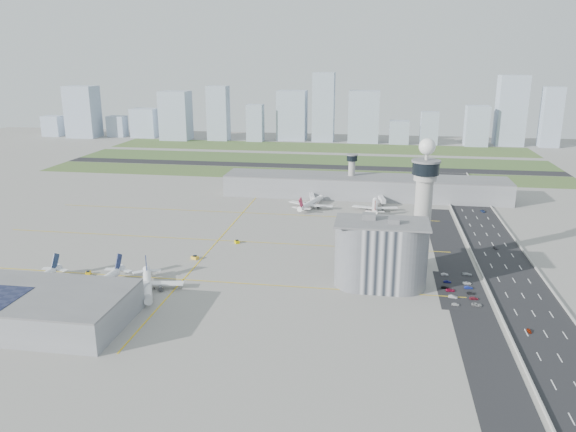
# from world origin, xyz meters

# --- Properties ---
(ground) EXTENTS (1000.00, 1000.00, 0.00)m
(ground) POSITION_xyz_m (0.00, 0.00, 0.00)
(ground) COLOR #99968E
(grass_strip_0) EXTENTS (480.00, 50.00, 0.08)m
(grass_strip_0) POSITION_xyz_m (-20.00, 225.00, 0.04)
(grass_strip_0) COLOR #44592A
(grass_strip_0) RESTS_ON ground
(grass_strip_1) EXTENTS (480.00, 60.00, 0.08)m
(grass_strip_1) POSITION_xyz_m (-20.00, 300.00, 0.04)
(grass_strip_1) COLOR #3E582A
(grass_strip_1) RESTS_ON ground
(grass_strip_2) EXTENTS (480.00, 70.00, 0.08)m
(grass_strip_2) POSITION_xyz_m (-20.00, 380.00, 0.04)
(grass_strip_2) COLOR #3C5729
(grass_strip_2) RESTS_ON ground
(runway) EXTENTS (480.00, 22.00, 0.10)m
(runway) POSITION_xyz_m (-20.00, 262.00, 0.06)
(runway) COLOR black
(runway) RESTS_ON ground
(highway) EXTENTS (28.00, 500.00, 0.10)m
(highway) POSITION_xyz_m (115.00, 0.00, 0.05)
(highway) COLOR black
(highway) RESTS_ON ground
(barrier_left) EXTENTS (0.60, 500.00, 1.20)m
(barrier_left) POSITION_xyz_m (101.00, 0.00, 0.60)
(barrier_left) COLOR #9E9E99
(barrier_left) RESTS_ON ground
(barrier_right) EXTENTS (0.60, 500.00, 1.20)m
(barrier_right) POSITION_xyz_m (129.00, 0.00, 0.60)
(barrier_right) COLOR #9E9E99
(barrier_right) RESTS_ON ground
(landside_road) EXTENTS (18.00, 260.00, 0.08)m
(landside_road) POSITION_xyz_m (90.00, -10.00, 0.04)
(landside_road) COLOR black
(landside_road) RESTS_ON ground
(parking_lot) EXTENTS (20.00, 44.00, 0.10)m
(parking_lot) POSITION_xyz_m (88.00, -22.00, 0.05)
(parking_lot) COLOR black
(parking_lot) RESTS_ON ground
(taxiway_line_h_0) EXTENTS (260.00, 0.60, 0.01)m
(taxiway_line_h_0) POSITION_xyz_m (-40.00, -30.00, 0.01)
(taxiway_line_h_0) COLOR yellow
(taxiway_line_h_0) RESTS_ON ground
(taxiway_line_h_1) EXTENTS (260.00, 0.60, 0.01)m
(taxiway_line_h_1) POSITION_xyz_m (-40.00, 30.00, 0.01)
(taxiway_line_h_1) COLOR yellow
(taxiway_line_h_1) RESTS_ON ground
(taxiway_line_h_2) EXTENTS (260.00, 0.60, 0.01)m
(taxiway_line_h_2) POSITION_xyz_m (-40.00, 90.00, 0.01)
(taxiway_line_h_2) COLOR yellow
(taxiway_line_h_2) RESTS_ON ground
(taxiway_line_v) EXTENTS (0.60, 260.00, 0.01)m
(taxiway_line_v) POSITION_xyz_m (-40.00, 30.00, 0.01)
(taxiway_line_v) COLOR yellow
(taxiway_line_v) RESTS_ON ground
(control_tower) EXTENTS (14.00, 14.00, 64.50)m
(control_tower) POSITION_xyz_m (72.00, 8.00, 35.04)
(control_tower) COLOR #ADAAA5
(control_tower) RESTS_ON ground
(secondary_tower) EXTENTS (8.60, 8.60, 31.90)m
(secondary_tower) POSITION_xyz_m (30.00, 150.00, 18.80)
(secondary_tower) COLOR #ADAAA5
(secondary_tower) RESTS_ON ground
(admin_building) EXTENTS (42.00, 24.00, 33.50)m
(admin_building) POSITION_xyz_m (51.99, -22.00, 15.30)
(admin_building) COLOR #B2B2B7
(admin_building) RESTS_ON ground
(terminal_pier) EXTENTS (210.00, 32.00, 15.80)m
(terminal_pier) POSITION_xyz_m (40.00, 148.00, 7.90)
(terminal_pier) COLOR gray
(terminal_pier) RESTS_ON ground
(near_terminal) EXTENTS (84.00, 42.00, 13.00)m
(near_terminal) POSITION_xyz_m (-88.07, -82.02, 6.43)
(near_terminal) COLOR gray
(near_terminal) RESTS_ON ground
(airplane_near_a) EXTENTS (37.62, 42.88, 11.06)m
(airplane_near_a) POSITION_xyz_m (-104.04, -51.85, 5.53)
(airplane_near_a) COLOR white
(airplane_near_a) RESTS_ON ground
(airplane_near_b) EXTENTS (37.43, 42.94, 11.26)m
(airplane_near_b) POSITION_xyz_m (-73.11, -48.36, 5.63)
(airplane_near_b) COLOR white
(airplane_near_b) RESTS_ON ground
(airplane_near_c) EXTENTS (45.96, 48.94, 10.89)m
(airplane_near_c) POSITION_xyz_m (-51.07, -45.84, 5.45)
(airplane_near_c) COLOR white
(airplane_near_c) RESTS_ON ground
(airplane_far_a) EXTENTS (42.95, 46.90, 10.94)m
(airplane_far_a) POSITION_xyz_m (4.10, 111.31, 5.47)
(airplane_far_a) COLOR white
(airplane_far_a) RESTS_ON ground
(airplane_far_b) EXTENTS (31.47, 36.96, 10.31)m
(airplane_far_b) POSITION_xyz_m (48.44, 110.90, 5.15)
(airplane_far_b) COLOR white
(airplane_far_b) RESTS_ON ground
(jet_bridge_near_0) EXTENTS (5.39, 14.31, 5.70)m
(jet_bridge_near_0) POSITION_xyz_m (-113.00, -61.00, 2.85)
(jet_bridge_near_0) COLOR silver
(jet_bridge_near_0) RESTS_ON ground
(jet_bridge_near_1) EXTENTS (5.39, 14.31, 5.70)m
(jet_bridge_near_1) POSITION_xyz_m (-83.00, -61.00, 2.85)
(jet_bridge_near_1) COLOR silver
(jet_bridge_near_1) RESTS_ON ground
(jet_bridge_near_2) EXTENTS (5.39, 14.31, 5.70)m
(jet_bridge_near_2) POSITION_xyz_m (-53.00, -61.00, 2.85)
(jet_bridge_near_2) COLOR silver
(jet_bridge_near_2) RESTS_ON ground
(jet_bridge_far_0) EXTENTS (5.39, 14.31, 5.70)m
(jet_bridge_far_0) POSITION_xyz_m (2.00, 132.00, 2.85)
(jet_bridge_far_0) COLOR silver
(jet_bridge_far_0) RESTS_ON ground
(jet_bridge_far_1) EXTENTS (5.39, 14.31, 5.70)m
(jet_bridge_far_1) POSITION_xyz_m (52.00, 132.00, 2.85)
(jet_bridge_far_1) COLOR silver
(jet_bridge_far_1) RESTS_ON ground
(tug_0) EXTENTS (3.79, 3.01, 1.94)m
(tug_0) POSITION_xyz_m (-81.81, -36.21, 0.97)
(tug_0) COLOR #CE9A07
(tug_0) RESTS_ON ground
(tug_1) EXTENTS (3.15, 3.82, 1.91)m
(tug_1) POSITION_xyz_m (-87.82, -31.09, 0.96)
(tug_1) COLOR gold
(tug_1) RESTS_ON ground
(tug_2) EXTENTS (4.36, 3.80, 2.12)m
(tug_2) POSITION_xyz_m (-43.39, -2.05, 1.06)
(tug_2) COLOR gold
(tug_2) RESTS_ON ground
(tug_3) EXTENTS (3.71, 4.03, 1.93)m
(tug_3) POSITION_xyz_m (-28.03, 26.88, 0.97)
(tug_3) COLOR #D8BD00
(tug_3) RESTS_ON ground
(tug_4) EXTENTS (3.03, 3.75, 1.91)m
(tug_4) POSITION_xyz_m (33.83, 85.30, 0.95)
(tug_4) COLOR gold
(tug_4) RESTS_ON ground
(tug_5) EXTENTS (2.84, 3.71, 1.96)m
(tug_5) POSITION_xyz_m (47.77, 98.21, 0.98)
(tug_5) COLOR yellow
(tug_5) RESTS_ON ground
(car_lot_0) EXTENTS (3.33, 1.48, 1.11)m
(car_lot_0) POSITION_xyz_m (84.15, -38.97, 0.56)
(car_lot_0) COLOR silver
(car_lot_0) RESTS_ON ground
(car_lot_1) EXTENTS (4.07, 1.87, 1.29)m
(car_lot_1) POSITION_xyz_m (84.00, -31.30, 0.65)
(car_lot_1) COLOR #A2A2A2
(car_lot_1) RESTS_ON ground
(car_lot_2) EXTENTS (4.31, 2.33, 1.15)m
(car_lot_2) POSITION_xyz_m (83.76, -23.87, 0.57)
(car_lot_2) COLOR #AD113B
(car_lot_2) RESTS_ON ground
(car_lot_3) EXTENTS (4.00, 1.81, 1.14)m
(car_lot_3) POSITION_xyz_m (81.85, -21.03, 0.57)
(car_lot_3) COLOR black
(car_lot_3) RESTS_ON ground
(car_lot_4) EXTENTS (3.63, 1.64, 1.21)m
(car_lot_4) POSITION_xyz_m (83.48, -13.89, 0.60)
(car_lot_4) COLOR navy
(car_lot_4) RESTS_ON ground
(car_lot_5) EXTENTS (3.52, 1.44, 1.13)m
(car_lot_5) POSITION_xyz_m (83.19, -4.70, 0.57)
(car_lot_5) COLOR silver
(car_lot_5) RESTS_ON ground
(car_lot_6) EXTENTS (4.53, 2.32, 1.22)m
(car_lot_6) POSITION_xyz_m (93.08, -38.12, 0.61)
(car_lot_6) COLOR #9C9C9C
(car_lot_6) RESTS_ON ground
(car_lot_7) EXTENTS (4.07, 1.94, 1.15)m
(car_lot_7) POSITION_xyz_m (92.89, -31.44, 0.57)
(car_lot_7) COLOR maroon
(car_lot_7) RESTS_ON ground
(car_lot_8) EXTENTS (3.68, 1.64, 1.23)m
(car_lot_8) POSITION_xyz_m (92.48, -25.74, 0.61)
(car_lot_8) COLOR #242427
(car_lot_8) RESTS_ON ground
(car_lot_9) EXTENTS (3.95, 1.83, 1.25)m
(car_lot_9) POSITION_xyz_m (92.27, -19.63, 0.63)
(car_lot_9) COLOR navy
(car_lot_9) RESTS_ON ground
(car_lot_10) EXTENTS (4.12, 2.14, 1.11)m
(car_lot_10) POSITION_xyz_m (92.41, -14.22, 0.55)
(car_lot_10) COLOR white
(car_lot_10) RESTS_ON ground
(car_lot_11) EXTENTS (4.45, 1.84, 1.29)m
(car_lot_11) POSITION_xyz_m (94.07, -2.99, 0.64)
(car_lot_11) COLOR #A7ACB1
(car_lot_11) RESTS_ON ground
(car_hw_0) EXTENTS (1.44, 3.28, 1.10)m
(car_hw_0) POSITION_xyz_m (109.16, -59.28, 0.55)
(car_hw_0) COLOR maroon
(car_hw_0) RESTS_ON ground
(car_hw_1) EXTENTS (1.75, 3.87, 1.23)m
(car_hw_1) POSITION_xyz_m (115.11, 39.93, 0.62)
(car_hw_1) COLOR black
(car_hw_1) RESTS_ON ground
(car_hw_2) EXTENTS (2.69, 4.92, 1.31)m
(car_hw_2) POSITION_xyz_m (121.29, 117.78, 0.65)
(car_hw_2) COLOR navy
(car_hw_2) RESTS_ON ground
(car_hw_4) EXTENTS (2.17, 4.02, 1.30)m
(car_hw_4) POSITION_xyz_m (107.01, 182.37, 0.65)
(car_hw_4) COLOR gray
(car_hw_4) RESTS_ON ground
(skyline_bldg_0) EXTENTS (24.05, 19.24, 26.50)m
(skyline_bldg_0) POSITION_xyz_m (-377.77, 421.70, 13.25)
(skyline_bldg_0) COLOR #9EADC1
(skyline_bldg_0) RESTS_ON ground
(skyline_bldg_1) EXTENTS (37.63, 30.10, 65.60)m
(skyline_bldg_1) POSITION_xyz_m (-331.22, 417.61, 32.80)
(skyline_bldg_1) COLOR #9EADC1
(skyline_bldg_1) RESTS_ON ground
(skyline_bldg_2) EXTENTS (22.81, 18.25, 26.79)m
(skyline_bldg_2) POSITION_xyz_m (-291.25, 430.16, 13.39)
(skyline_bldg_2) COLOR #9EADC1
(skyline_bldg_2) RESTS_ON ground
(skyline_bldg_3) EXTENTS (32.30, 25.84, 36.93)m
(skyline_bldg_3) POSITION_xyz_m (-252.58, 431.35, 18.47)
(skyline_bldg_3) COLOR #9EADC1
(skyline_bldg_3) RESTS_ON ground
(skyline_bldg_4) EXTENTS (35.81, 28.65, 60.36)m
(skyline_bldg_4) POSITION_xyz_m (-204.47, 415.19, 30.18)
(skyline_bldg_4) COLOR #9EADC1
(skyline_bldg_4) RESTS_ON ground
(skyline_bldg_5) EXTENTS (25.49, 20.39, 66.89)m
(skyline_bldg_5) POSITION_xyz_m (-150.11, 419.66, 33.44)
(skyline_bldg_5) COLOR #9EADC1
(skyline_bldg_5) RESTS_ON ground
(skyline_bldg_6) EXTENTS (20.04, 16.03, 45.20)m
(skyline_bldg_6) POSITION_xyz_m (-102.68, 417.90, 22.60)
(skyline_bldg_6) COLOR #9EADC1
(skyline_bldg_6) RESTS_ON ground
(skyline_bldg_7) EXTENTS (35.76, 28.61, 61.22)m
(skyline_bldg_7) POSITION_xyz_m (-59.44, 436.89, 30.61)
(skyline_bldg_7) COLOR #9EADC1
(skyline_bldg_7) RESTS_ON ground
(skyline_bldg_8) EXTENTS (26.33, 21.06, 83.39)m
(skyline_bldg_8) POSITION_xyz_m (-19.42, 431.56, 41.69)
(skyline_bldg_8) COLOR #9EADC1
(skyline_bldg_8) RESTS_ON ground
(skyline_bldg_9) EXTENTS (36.96, 29.57, 62.11)m
(skyline_bldg_9) POSITION_xyz_m (30.27, 432.32, 31.06)
(skyline_bldg_9) COLOR #9EADC1
(skyline_bldg_9) RESTS_ON ground
(skyline_bldg_10) EXTENTS (23.01, 18.41, 27.75)m
(skyline_bldg_10) POSITION_xyz_m (73.27, 423.68, 13.87)
(skyline_bldg_10) COLOR #9EADC1
(skyline_bldg_10) RESTS_ON ground
(skyline_bldg_11) EXTENTS (20.22, 16.18, 38.97)m
(skyline_bldg_11) POSITION_xyz_m (108.28, 423.34, 19.48)
(skyline_bldg_11) COLOR #9EADC1
(skyline_bldg_11) RESTS_ON ground
(skyline_bldg_12) EXTENTS (26.14, 20.92, 46.89)m
(skyline_bldg_12) POSITION_xyz_m (162.17, 421.29, 23.44)
(skyline_bldg_12) COLOR #9EADC1
(skyline_bldg_12) RESTS_ON ground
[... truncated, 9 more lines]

